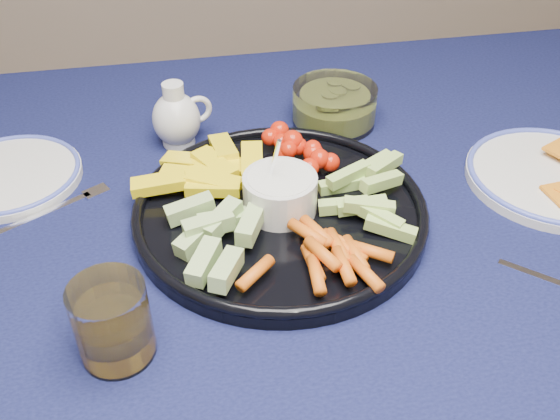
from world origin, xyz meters
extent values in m
cylinder|color=#4D2B19|center=(0.72, 0.42, 0.35)|extent=(0.07, 0.07, 0.70)
cube|color=#4D2B19|center=(0.00, 0.00, 0.72)|extent=(1.60, 1.00, 0.04)
cube|color=black|center=(0.00, 0.00, 0.74)|extent=(1.66, 1.06, 0.01)
cube|color=black|center=(0.00, 0.53, 0.60)|extent=(1.66, 0.01, 0.30)
cylinder|color=black|center=(0.08, 0.02, 0.75)|extent=(0.38, 0.38, 0.02)
torus|color=black|center=(0.08, 0.02, 0.77)|extent=(0.38, 0.38, 0.01)
cylinder|color=silver|center=(0.08, 0.02, 0.79)|extent=(0.10, 0.10, 0.05)
cylinder|color=silver|center=(0.08, 0.02, 0.81)|extent=(0.08, 0.08, 0.01)
cylinder|color=silver|center=(-0.04, 0.23, 0.75)|extent=(0.05, 0.05, 0.01)
ellipsoid|color=silver|center=(-0.04, 0.23, 0.79)|extent=(0.07, 0.07, 0.08)
cylinder|color=silver|center=(-0.04, 0.23, 0.83)|extent=(0.03, 0.03, 0.03)
torus|color=silver|center=(-0.01, 0.24, 0.80)|extent=(0.05, 0.02, 0.05)
torus|color=#4655C6|center=(-0.04, 0.23, 0.82)|extent=(0.04, 0.04, 0.00)
cylinder|color=white|center=(0.21, 0.25, 0.78)|extent=(0.13, 0.13, 0.06)
cylinder|color=olive|center=(0.21, 0.25, 0.77)|extent=(0.11, 0.11, 0.03)
cylinder|color=silver|center=(0.48, 0.03, 0.75)|extent=(0.24, 0.24, 0.01)
torus|color=#4655C6|center=(0.48, 0.03, 0.76)|extent=(0.24, 0.24, 0.01)
cylinder|color=white|center=(-0.13, -0.16, 0.79)|extent=(0.08, 0.08, 0.09)
cylinder|color=#BF9116|center=(-0.13, -0.16, 0.77)|extent=(0.07, 0.07, 0.05)
cube|color=white|center=(-0.23, 0.09, 0.75)|extent=(0.12, 0.08, 0.00)
cube|color=white|center=(-0.16, 0.12, 0.75)|extent=(0.04, 0.04, 0.00)
cube|color=white|center=(0.37, -0.16, 0.75)|extent=(0.10, 0.09, 0.00)
cylinder|color=silver|center=(-0.28, 0.18, 0.75)|extent=(0.20, 0.20, 0.01)
torus|color=#4655C6|center=(-0.28, 0.18, 0.76)|extent=(0.20, 0.20, 0.01)
camera|label=1|loc=(-0.04, -0.60, 1.27)|focal=40.00mm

